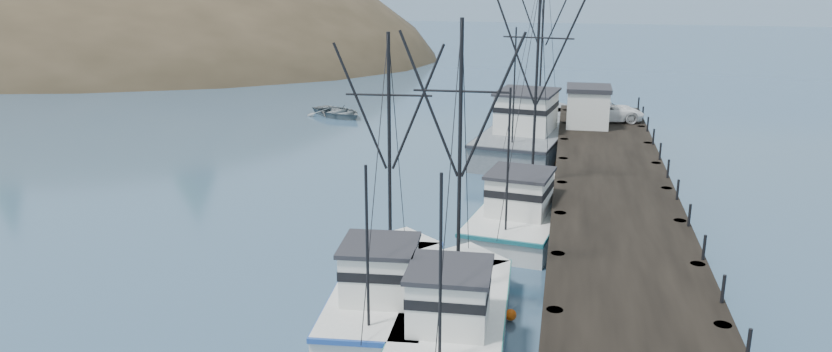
{
  "coord_description": "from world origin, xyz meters",
  "views": [
    {
      "loc": [
        11.39,
        -21.55,
        12.91
      ],
      "look_at": [
        4.11,
        13.88,
        2.5
      ],
      "focal_mm": 32.0,
      "sensor_mm": 36.0,
      "label": 1
    }
  ],
  "objects_px": {
    "trawler_near": "(454,314)",
    "work_vessel": "(533,132)",
    "pier_shed": "(588,106)",
    "motorboat": "(338,117)",
    "pier": "(613,191)",
    "pickup_truck": "(607,111)",
    "trawler_far": "(526,210)",
    "trawler_mid": "(387,289)"
  },
  "relations": [
    {
      "from": "pier_shed",
      "to": "motorboat",
      "type": "distance_m",
      "value": 23.17
    },
    {
      "from": "pier",
      "to": "pickup_truck",
      "type": "xyz_separation_m",
      "value": [
        0.26,
        16.31,
        1.04
      ]
    },
    {
      "from": "trawler_near",
      "to": "pier_shed",
      "type": "bearing_deg",
      "value": 79.86
    },
    {
      "from": "pier",
      "to": "trawler_mid",
      "type": "xyz_separation_m",
      "value": [
        -8.99,
        -12.08,
        -0.87
      ]
    },
    {
      "from": "trawler_far",
      "to": "pier_shed",
      "type": "distance_m",
      "value": 16.22
    },
    {
      "from": "pickup_truck",
      "to": "motorboat",
      "type": "relative_size",
      "value": 0.95
    },
    {
      "from": "pier_shed",
      "to": "pickup_truck",
      "type": "xyz_separation_m",
      "value": [
        1.39,
        2.05,
        -0.69
      ]
    },
    {
      "from": "trawler_far",
      "to": "motorboat",
      "type": "relative_size",
      "value": 2.25
    },
    {
      "from": "pier",
      "to": "trawler_near",
      "type": "height_order",
      "value": "trawler_near"
    },
    {
      "from": "work_vessel",
      "to": "trawler_near",
      "type": "bearing_deg",
      "value": -92.57
    },
    {
      "from": "work_vessel",
      "to": "trawler_mid",
      "type": "bearing_deg",
      "value": -98.71
    },
    {
      "from": "trawler_mid",
      "to": "pickup_truck",
      "type": "relative_size",
      "value": 2.09
    },
    {
      "from": "trawler_near",
      "to": "pier_shed",
      "type": "xyz_separation_m",
      "value": [
        4.99,
        27.92,
        2.6
      ]
    },
    {
      "from": "trawler_mid",
      "to": "trawler_far",
      "type": "xyz_separation_m",
      "value": [
        4.69,
        10.65,
        0.0
      ]
    },
    {
      "from": "trawler_far",
      "to": "work_vessel",
      "type": "height_order",
      "value": "work_vessel"
    },
    {
      "from": "trawler_near",
      "to": "work_vessel",
      "type": "height_order",
      "value": "work_vessel"
    },
    {
      "from": "work_vessel",
      "to": "pier_shed",
      "type": "xyz_separation_m",
      "value": [
        3.71,
        -0.78,
        2.19
      ]
    },
    {
      "from": "pier",
      "to": "trawler_near",
      "type": "relative_size",
      "value": 3.82
    },
    {
      "from": "trawler_near",
      "to": "work_vessel",
      "type": "distance_m",
      "value": 28.73
    },
    {
      "from": "trawler_mid",
      "to": "trawler_far",
      "type": "height_order",
      "value": "trawler_far"
    },
    {
      "from": "pier",
      "to": "work_vessel",
      "type": "bearing_deg",
      "value": 107.82
    },
    {
      "from": "pickup_truck",
      "to": "work_vessel",
      "type": "bearing_deg",
      "value": 92.63
    },
    {
      "from": "pier",
      "to": "trawler_mid",
      "type": "relative_size",
      "value": 4.01
    },
    {
      "from": "pier",
      "to": "motorboat",
      "type": "height_order",
      "value": "pier"
    },
    {
      "from": "trawler_mid",
      "to": "pier",
      "type": "bearing_deg",
      "value": 53.34
    },
    {
      "from": "pickup_truck",
      "to": "motorboat",
      "type": "height_order",
      "value": "pickup_truck"
    },
    {
      "from": "pier_shed",
      "to": "motorboat",
      "type": "height_order",
      "value": "pier_shed"
    },
    {
      "from": "pier",
      "to": "motorboat",
      "type": "xyz_separation_m",
      "value": [
        -22.12,
        23.44,
        -1.69
      ]
    },
    {
      "from": "trawler_mid",
      "to": "pickup_truck",
      "type": "height_order",
      "value": "trawler_mid"
    },
    {
      "from": "pier",
      "to": "trawler_far",
      "type": "bearing_deg",
      "value": -161.57
    },
    {
      "from": "work_vessel",
      "to": "motorboat",
      "type": "relative_size",
      "value": 3.17
    },
    {
      "from": "pier_shed",
      "to": "motorboat",
      "type": "relative_size",
      "value": 0.58
    },
    {
      "from": "trawler_mid",
      "to": "pickup_truck",
      "type": "bearing_deg",
      "value": 71.95
    },
    {
      "from": "trawler_near",
      "to": "motorboat",
      "type": "distance_m",
      "value": 40.41
    },
    {
      "from": "pier",
      "to": "pickup_truck",
      "type": "height_order",
      "value": "pickup_truck"
    },
    {
      "from": "pier",
      "to": "trawler_far",
      "type": "distance_m",
      "value": 4.62
    },
    {
      "from": "work_vessel",
      "to": "pier_shed",
      "type": "height_order",
      "value": "work_vessel"
    },
    {
      "from": "motorboat",
      "to": "pier_shed",
      "type": "bearing_deg",
      "value": -78.56
    },
    {
      "from": "trawler_mid",
      "to": "trawler_near",
      "type": "bearing_deg",
      "value": -28.79
    },
    {
      "from": "trawler_far",
      "to": "motorboat",
      "type": "height_order",
      "value": "trawler_far"
    },
    {
      "from": "motorboat",
      "to": "pier",
      "type": "bearing_deg",
      "value": -101.59
    },
    {
      "from": "trawler_mid",
      "to": "motorboat",
      "type": "distance_m",
      "value": 37.88
    }
  ]
}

